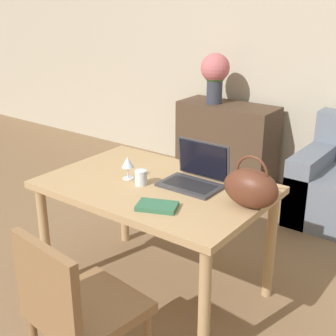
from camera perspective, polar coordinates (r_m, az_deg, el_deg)
wall_back at (r=4.38m, az=17.73°, el=14.37°), size 10.00×0.06×2.70m
dining_table at (r=2.73m, az=-1.57°, el=-3.64°), size 1.28×0.85×0.72m
chair at (r=2.16m, az=-11.22°, el=-16.22°), size 0.49×0.49×0.84m
sideboard at (r=4.58m, az=7.16°, el=3.03°), size 0.94×0.40×0.77m
laptop at (r=2.68m, az=3.48°, el=-0.63°), size 0.34×0.26×0.24m
drinking_glass at (r=2.68m, az=-3.33°, el=-1.17°), size 0.07×0.07×0.09m
wine_glass at (r=2.75m, az=-4.94°, el=0.58°), size 0.07×0.07×0.14m
handbag at (r=2.41m, az=10.06°, el=-2.37°), size 0.30×0.17×0.28m
flower_vase at (r=4.45m, az=5.76°, el=11.46°), size 0.27×0.27×0.47m
book at (r=2.40m, az=-1.34°, el=-4.68°), size 0.24×0.20×0.02m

